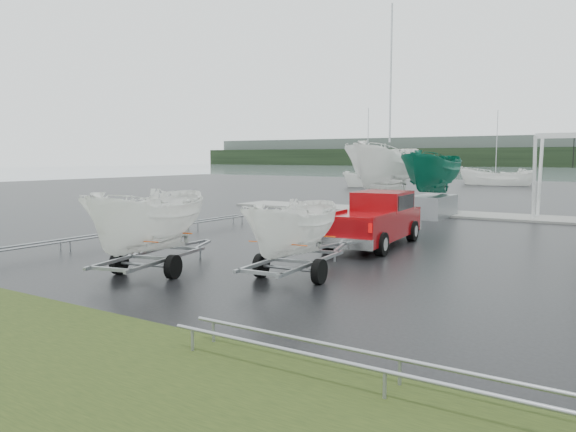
# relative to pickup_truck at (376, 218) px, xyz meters

# --- Properties ---
(ground_plane) EXTENTS (120.00, 120.00, 0.00)m
(ground_plane) POSITION_rel_pickup_truck_xyz_m (1.17, -1.62, -0.94)
(ground_plane) COLOR black
(ground_plane) RESTS_ON ground
(grass_verge) EXTENTS (40.00, 40.00, 0.00)m
(grass_verge) POSITION_rel_pickup_truck_xyz_m (1.17, -12.62, -0.93)
(grass_verge) COLOR black
(grass_verge) RESTS_ON ground
(dock) EXTENTS (30.00, 3.00, 0.12)m
(dock) POSITION_rel_pickup_truck_xyz_m (1.17, 11.38, -0.89)
(dock) COLOR gray
(dock) RESTS_ON ground
(pickup_truck) EXTENTS (2.35, 5.54, 1.80)m
(pickup_truck) POSITION_rel_pickup_truck_xyz_m (0.00, 0.00, 0.00)
(pickup_truck) COLOR maroon
(pickup_truck) RESTS_ON ground
(trailer_hitched) EXTENTS (1.82, 3.69, 4.38)m
(trailer_hitched) POSITION_rel_pickup_truck_xyz_m (0.53, -6.16, 1.45)
(trailer_hitched) COLOR gray
(trailer_hitched) RESTS_ON ground
(trailer_parked) EXTENTS (2.05, 3.77, 5.02)m
(trailer_parked) POSITION_rel_pickup_truck_xyz_m (-2.81, -7.73, 1.79)
(trailer_parked) COLOR gray
(trailer_parked) RESTS_ON ground
(boat_hoist) EXTENTS (3.30, 2.18, 4.12)m
(boat_hoist) POSITION_rel_pickup_truck_xyz_m (4.76, 11.38, 1.73)
(boat_hoist) COLOR silver
(boat_hoist) RESTS_ON ground
(keelboat_0) EXTENTS (2.59, 3.20, 10.77)m
(keelboat_0) POSITION_rel_pickup_truck_xyz_m (-3.69, 9.38, 3.19)
(keelboat_0) COLOR gray
(keelboat_0) RESTS_ON ground
(keelboat_1) EXTENTS (2.15, 3.20, 6.83)m
(keelboat_1) POSITION_rel_pickup_truck_xyz_m (-1.23, 9.58, 2.44)
(keelboat_1) COLOR gray
(keelboat_1) RESTS_ON ground
(mast_rack_0) EXTENTS (0.56, 6.50, 0.06)m
(mast_rack_0) POSITION_rel_pickup_truck_xyz_m (-7.83, -0.62, -0.59)
(mast_rack_0) COLOR gray
(mast_rack_0) RESTS_ON ground
(mast_rack_1) EXTENTS (0.56, 6.50, 0.06)m
(mast_rack_1) POSITION_rel_pickup_truck_xyz_m (-7.83, -6.62, -0.59)
(mast_rack_1) COLOR gray
(mast_rack_1) RESTS_ON ground
(mast_rack_2) EXTENTS (7.00, 0.56, 0.06)m
(mast_rack_2) POSITION_rel_pickup_truck_xyz_m (5.17, -11.12, -0.59)
(mast_rack_2) COLOR gray
(mast_rack_2) RESTS_ON ground
(moored_boat_0) EXTENTS (3.17, 3.21, 11.23)m
(moored_boat_0) POSITION_rel_pickup_truck_xyz_m (-16.68, 35.36, -0.93)
(moored_boat_0) COLOR white
(moored_boat_0) RESTS_ON ground
(moored_boat_1) EXTENTS (3.08, 3.01, 11.97)m
(moored_boat_1) POSITION_rel_pickup_truck_xyz_m (-6.21, 45.27, -0.94)
(moored_boat_1) COLOR white
(moored_boat_1) RESTS_ON ground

